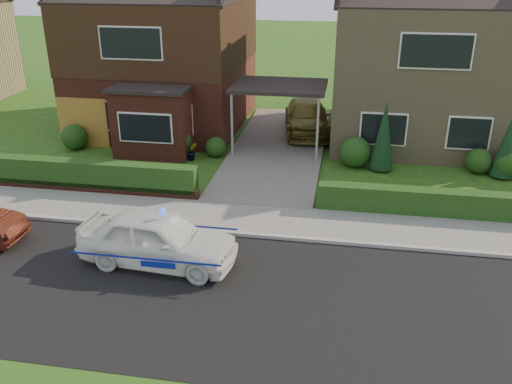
# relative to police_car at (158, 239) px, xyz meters

# --- Properties ---
(ground) EXTENTS (120.00, 120.00, 0.00)m
(ground) POSITION_rel_police_car_xyz_m (1.92, -1.20, -0.72)
(ground) COLOR #224713
(ground) RESTS_ON ground
(road) EXTENTS (60.00, 6.00, 0.02)m
(road) POSITION_rel_police_car_xyz_m (1.92, -1.20, -0.72)
(road) COLOR black
(road) RESTS_ON ground
(kerb) EXTENTS (60.00, 0.16, 0.12)m
(kerb) POSITION_rel_police_car_xyz_m (1.92, 1.85, -0.66)
(kerb) COLOR #9E9993
(kerb) RESTS_ON ground
(sidewalk) EXTENTS (60.00, 2.00, 0.10)m
(sidewalk) POSITION_rel_police_car_xyz_m (1.92, 2.90, -0.67)
(sidewalk) COLOR slate
(sidewalk) RESTS_ON ground
(driveway) EXTENTS (3.80, 12.00, 0.12)m
(driveway) POSITION_rel_police_car_xyz_m (1.92, 9.80, -0.66)
(driveway) COLOR #666059
(driveway) RESTS_ON ground
(house_left) EXTENTS (7.50, 9.53, 7.25)m
(house_left) POSITION_rel_police_car_xyz_m (-3.87, 12.70, 3.09)
(house_left) COLOR brown
(house_left) RESTS_ON ground
(house_right) EXTENTS (7.50, 8.06, 7.25)m
(house_right) POSITION_rel_police_car_xyz_m (7.72, 12.79, 2.94)
(house_right) COLOR #98825D
(house_right) RESTS_ON ground
(carport_link) EXTENTS (3.80, 3.00, 2.77)m
(carport_link) POSITION_rel_police_car_xyz_m (1.92, 9.75, 1.93)
(carport_link) COLOR black
(carport_link) RESTS_ON ground
(garage_door) EXTENTS (2.20, 0.10, 2.10)m
(garage_door) POSITION_rel_police_car_xyz_m (-6.33, 8.76, 0.33)
(garage_door) COLOR #975F20
(garage_door) RESTS_ON ground
(dwarf_wall) EXTENTS (7.70, 0.25, 0.36)m
(dwarf_wall) POSITION_rel_police_car_xyz_m (-3.88, 4.10, -0.54)
(dwarf_wall) COLOR brown
(dwarf_wall) RESTS_ON ground
(hedge_left) EXTENTS (7.50, 0.55, 0.90)m
(hedge_left) POSITION_rel_police_car_xyz_m (-3.88, 4.25, -0.72)
(hedge_left) COLOR #1B3D13
(hedge_left) RESTS_ON ground
(hedge_right) EXTENTS (7.50, 0.55, 0.80)m
(hedge_right) POSITION_rel_police_car_xyz_m (7.72, 4.15, -0.72)
(hedge_right) COLOR #1B3D13
(hedge_right) RESTS_ON ground
(shrub_left_far) EXTENTS (1.08, 1.08, 1.08)m
(shrub_left_far) POSITION_rel_police_car_xyz_m (-6.58, 8.30, -0.18)
(shrub_left_far) COLOR #1B3D13
(shrub_left_far) RESTS_ON ground
(shrub_left_mid) EXTENTS (1.32, 1.32, 1.32)m
(shrub_left_mid) POSITION_rel_police_car_xyz_m (-2.08, 8.10, -0.06)
(shrub_left_mid) COLOR #1B3D13
(shrub_left_mid) RESTS_ON ground
(shrub_left_near) EXTENTS (0.84, 0.84, 0.84)m
(shrub_left_near) POSITION_rel_police_car_xyz_m (-0.48, 8.40, -0.30)
(shrub_left_near) COLOR #1B3D13
(shrub_left_near) RESTS_ON ground
(shrub_right_near) EXTENTS (1.20, 1.20, 1.20)m
(shrub_right_near) POSITION_rel_police_car_xyz_m (5.12, 8.20, -0.12)
(shrub_right_near) COLOR #1B3D13
(shrub_right_near) RESTS_ON ground
(shrub_right_mid) EXTENTS (0.96, 0.96, 0.96)m
(shrub_right_mid) POSITION_rel_police_car_xyz_m (9.72, 8.30, -0.24)
(shrub_right_mid) COLOR #1B3D13
(shrub_right_mid) RESTS_ON ground
(shrub_right_far) EXTENTS (1.08, 1.08, 1.08)m
(shrub_right_far) POSITION_rel_police_car_xyz_m (10.72, 8.00, -0.18)
(shrub_right_far) COLOR #1B3D13
(shrub_right_far) RESTS_ON ground
(conifer_a) EXTENTS (0.90, 0.90, 2.60)m
(conifer_a) POSITION_rel_police_car_xyz_m (6.12, 8.00, 0.58)
(conifer_a) COLOR black
(conifer_a) RESTS_ON ground
(conifer_b) EXTENTS (0.90, 0.90, 2.20)m
(conifer_b) POSITION_rel_police_car_xyz_m (10.52, 8.00, 0.38)
(conifer_b) COLOR black
(conifer_b) RESTS_ON ground
(police_car) EXTENTS (3.89, 4.35, 1.61)m
(police_car) POSITION_rel_police_car_xyz_m (0.00, 0.00, 0.00)
(police_car) COLOR white
(police_car) RESTS_ON ground
(driveway_car) EXTENTS (2.57, 4.97, 1.38)m
(driveway_car) POSITION_rel_police_car_xyz_m (2.92, 12.07, 0.09)
(driveway_car) COLOR brown
(driveway_car) RESTS_ON driveway
(potted_plant_a) EXTENTS (0.44, 0.34, 0.75)m
(potted_plant_a) POSITION_rel_police_car_xyz_m (-2.05, 4.86, -0.35)
(potted_plant_a) COLOR gray
(potted_plant_a) RESTS_ON ground
(potted_plant_b) EXTENTS (0.51, 0.48, 0.74)m
(potted_plant_b) POSITION_rel_police_car_xyz_m (-1.31, 7.80, -0.35)
(potted_plant_b) COLOR gray
(potted_plant_b) RESTS_ON ground
(potted_plant_c) EXTENTS (0.49, 0.49, 0.68)m
(potted_plant_c) POSITION_rel_police_car_xyz_m (-0.92, 4.80, -0.38)
(potted_plant_c) COLOR gray
(potted_plant_c) RESTS_ON ground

